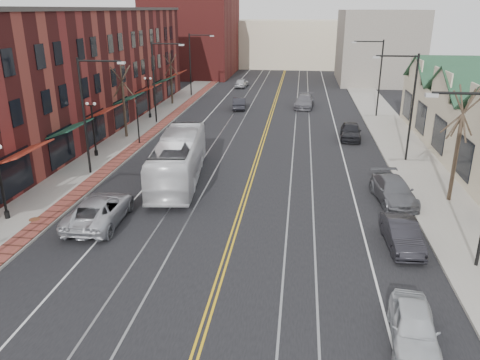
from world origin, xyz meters
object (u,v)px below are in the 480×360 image
(parked_car_a, at_px, (414,326))
(parked_car_c, at_px, (393,191))
(parked_car_b, at_px, (402,234))
(parked_car_d, at_px, (351,131))
(parked_suv, at_px, (99,210))
(transit_bus, at_px, (179,159))

(parked_car_a, xyz_separation_m, parked_car_c, (1.57, 13.21, 0.06))
(parked_car_b, bearing_deg, parked_car_a, -100.19)
(parked_car_d, bearing_deg, parked_car_c, -81.09)
(parked_suv, relative_size, parked_car_b, 1.36)
(transit_bus, height_order, parked_car_b, transit_bus)
(parked_car_a, bearing_deg, parked_suv, 157.42)
(transit_bus, relative_size, parked_suv, 2.01)
(parked_car_c, bearing_deg, parked_car_a, -103.80)
(parked_car_b, relative_size, parked_car_c, 0.82)
(parked_suv, distance_m, parked_car_b, 15.99)
(parked_car_a, height_order, parked_car_b, parked_car_b)
(transit_bus, xyz_separation_m, parked_car_d, (12.68, 12.66, -0.82))
(parked_car_c, bearing_deg, parked_car_d, 87.85)
(transit_bus, distance_m, parked_car_b, 15.51)
(parked_car_a, relative_size, parked_car_b, 0.95)
(transit_bus, height_order, parked_car_c, transit_bus)
(parked_car_c, height_order, parked_car_d, parked_car_d)
(parked_car_a, xyz_separation_m, parked_car_d, (0.33, 27.83, 0.09))
(parked_car_c, distance_m, parked_car_d, 14.68)
(parked_car_d, bearing_deg, parked_car_a, -86.63)
(parked_car_b, distance_m, parked_car_d, 20.56)
(transit_bus, xyz_separation_m, parked_car_b, (13.32, -7.89, -0.89))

